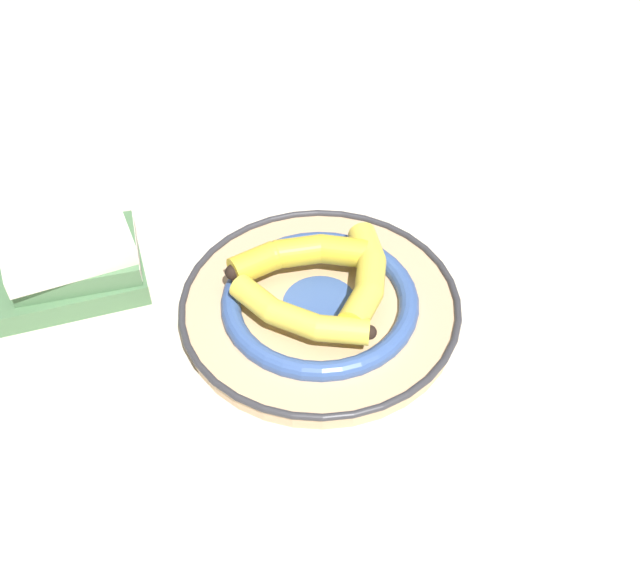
# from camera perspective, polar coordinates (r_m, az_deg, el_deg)

# --- Properties ---
(ground_plane) EXTENTS (2.80, 2.80, 0.00)m
(ground_plane) POSITION_cam_1_polar(r_m,az_deg,el_deg) (0.97, -0.35, -1.03)
(ground_plane) COLOR beige
(decorative_bowl) EXTENTS (0.36, 0.36, 0.04)m
(decorative_bowl) POSITION_cam_1_polar(r_m,az_deg,el_deg) (0.95, -0.00, -0.98)
(decorative_bowl) COLOR tan
(decorative_bowl) RESTS_ON ground_plane
(banana_a) EXTENTS (0.06, 0.20, 0.03)m
(banana_a) POSITION_cam_1_polar(r_m,az_deg,el_deg) (0.89, -1.95, -1.73)
(banana_a) COLOR yellow
(banana_a) RESTS_ON decorative_bowl
(banana_b) EXTENTS (0.17, 0.10, 0.04)m
(banana_b) POSITION_cam_1_polar(r_m,az_deg,el_deg) (0.93, 3.53, 1.08)
(banana_b) COLOR yellow
(banana_b) RESTS_ON decorative_bowl
(banana_c) EXTENTS (0.15, 0.16, 0.04)m
(banana_c) POSITION_cam_1_polar(r_m,az_deg,el_deg) (0.96, -1.38, 2.90)
(banana_c) COLOR yellow
(banana_c) RESTS_ON decorative_bowl
(book_stack) EXTENTS (0.23, 0.22, 0.09)m
(book_stack) POSITION_cam_1_polar(r_m,az_deg,el_deg) (1.02, -18.44, 2.34)
(book_stack) COLOR #4C754C
(book_stack) RESTS_ON ground_plane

